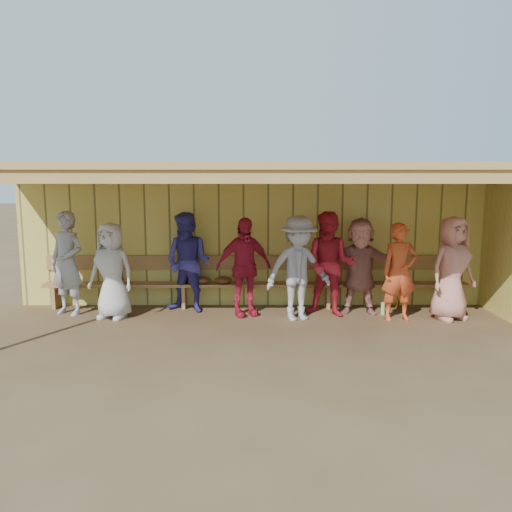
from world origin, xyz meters
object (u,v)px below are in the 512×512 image
at_px(player_c, 188,262).
at_px(bench, 256,278).
at_px(player_h, 452,268).
at_px(player_e, 298,268).
at_px(player_d, 244,267).
at_px(player_f, 360,266).
at_px(player_a, 67,263).
at_px(player_extra, 330,264).
at_px(player_g, 399,272).
at_px(player_b, 112,271).

bearing_deg(player_c, bench, 34.79).
bearing_deg(player_h, bench, 142.50).
bearing_deg(player_h, player_c, 150.18).
xyz_separation_m(player_c, player_e, (1.87, -0.54, -0.01)).
xyz_separation_m(player_d, player_e, (0.89, -0.27, 0.02)).
xyz_separation_m(player_f, bench, (-1.79, 0.42, -0.30)).
height_order(player_a, player_h, player_a).
relative_size(player_c, player_extra, 0.98).
height_order(player_e, player_f, player_e).
bearing_deg(player_f, player_a, -169.59).
distance_m(player_f, player_extra, 0.58).
bearing_deg(player_a, player_extra, 21.19).
height_order(player_e, player_extra, player_extra).
bearing_deg(player_e, player_extra, 5.14).
bearing_deg(player_c, player_d, 5.12).
bearing_deg(bench, player_g, -20.03).
distance_m(player_d, bench, 0.68).
bearing_deg(player_c, player_a, -154.45).
bearing_deg(player_d, player_g, -29.57).
bearing_deg(player_d, player_a, 155.34).
relative_size(player_b, player_d, 0.96).
xyz_separation_m(player_b, player_d, (2.18, 0.17, 0.03)).
bearing_deg(bench, player_h, -14.45).
relative_size(player_a, player_h, 1.04).
bearing_deg(player_g, player_f, 135.68).
xyz_separation_m(player_b, player_f, (4.17, 0.32, 0.03)).
bearing_deg(player_a, player_f, 23.43).
relative_size(player_b, player_c, 0.92).
bearing_deg(player_b, bench, 32.31).
distance_m(player_b, player_f, 4.18).
bearing_deg(player_e, player_f, 2.43).
bearing_deg(player_extra, player_c, -167.27).
bearing_deg(player_b, player_a, 178.36).
xyz_separation_m(player_d, player_g, (2.54, -0.28, -0.03)).
distance_m(player_e, player_extra, 0.60).
xyz_separation_m(player_a, player_c, (2.03, 0.19, -0.02)).
height_order(player_f, bench, player_f).
bearing_deg(player_f, player_h, -6.52).
height_order(player_b, player_d, player_d).
bearing_deg(player_g, player_h, -4.30).
relative_size(player_f, player_g, 1.03).
bearing_deg(player_c, player_h, 13.48).
bearing_deg(player_extra, player_g, 6.76).
bearing_deg(player_g, player_c, 165.13).
height_order(player_c, player_g, player_c).
distance_m(player_a, player_h, 6.42).
height_order(player_d, player_g, player_d).
height_order(player_b, player_f, player_f).
distance_m(player_c, bench, 1.26).
relative_size(player_a, player_extra, 1.00).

